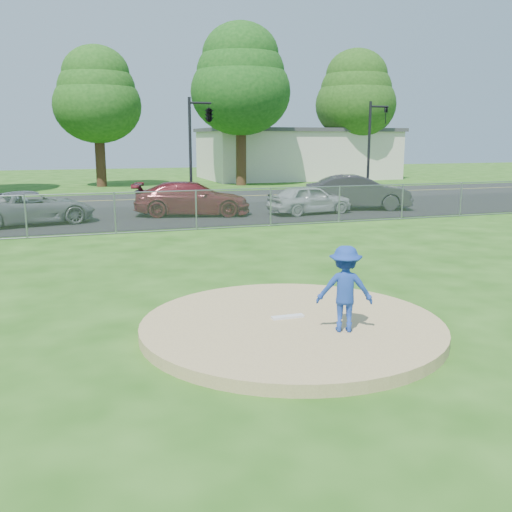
{
  "coord_description": "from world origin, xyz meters",
  "views": [
    {
      "loc": [
        -3.74,
        -9.02,
        3.39
      ],
      "look_at": [
        0.0,
        2.0,
        1.0
      ],
      "focal_mm": 40.0,
      "sensor_mm": 36.0,
      "label": 1
    }
  ],
  "objects_px": {
    "pitcher": "(345,289)",
    "parked_car_pearl": "(310,199)",
    "commercial_building": "(297,153)",
    "tree_center": "(97,95)",
    "parked_car_gray": "(33,207)",
    "tree_right": "(241,79)",
    "traffic_signal_center": "(207,116)",
    "traffic_signal_right": "(373,140)",
    "tree_far_right": "(356,94)",
    "parked_car_charcoal": "(358,192)",
    "parked_car_darkred": "(192,199)"
  },
  "relations": [
    {
      "from": "commercial_building",
      "to": "tree_far_right",
      "type": "distance_m",
      "value": 7.0
    },
    {
      "from": "tree_center",
      "to": "traffic_signal_center",
      "type": "xyz_separation_m",
      "value": [
        4.97,
        -12.0,
        -1.86
      ]
    },
    {
      "from": "tree_far_right",
      "to": "traffic_signal_right",
      "type": "height_order",
      "value": "tree_far_right"
    },
    {
      "from": "tree_center",
      "to": "pitcher",
      "type": "height_order",
      "value": "tree_center"
    },
    {
      "from": "tree_center",
      "to": "parked_car_gray",
      "type": "relative_size",
      "value": 2.04
    },
    {
      "from": "pitcher",
      "to": "tree_far_right",
      "type": "bearing_deg",
      "value": -96.39
    },
    {
      "from": "pitcher",
      "to": "parked_car_pearl",
      "type": "relative_size",
      "value": 0.37
    },
    {
      "from": "pitcher",
      "to": "parked_car_gray",
      "type": "distance_m",
      "value": 17.26
    },
    {
      "from": "tree_right",
      "to": "parked_car_gray",
      "type": "xyz_separation_m",
      "value": [
        -13.92,
        -16.41,
        -6.97
      ]
    },
    {
      "from": "tree_right",
      "to": "parked_car_charcoal",
      "type": "height_order",
      "value": "tree_right"
    },
    {
      "from": "parked_car_charcoal",
      "to": "traffic_signal_right",
      "type": "bearing_deg",
      "value": -16.38
    },
    {
      "from": "commercial_building",
      "to": "tree_right",
      "type": "height_order",
      "value": "tree_right"
    },
    {
      "from": "tree_far_right",
      "to": "parked_car_charcoal",
      "type": "xyz_separation_m",
      "value": [
        -10.02,
        -19.15,
        -6.22
      ]
    },
    {
      "from": "tree_center",
      "to": "parked_car_pearl",
      "type": "relative_size",
      "value": 2.5
    },
    {
      "from": "parked_car_pearl",
      "to": "tree_far_right",
      "type": "bearing_deg",
      "value": -40.38
    },
    {
      "from": "parked_car_pearl",
      "to": "tree_center",
      "type": "bearing_deg",
      "value": 15.52
    },
    {
      "from": "commercial_building",
      "to": "tree_center",
      "type": "bearing_deg",
      "value": -166.76
    },
    {
      "from": "pitcher",
      "to": "parked_car_charcoal",
      "type": "distance_m",
      "value": 19.05
    },
    {
      "from": "tree_far_right",
      "to": "traffic_signal_right",
      "type": "relative_size",
      "value": 1.92
    },
    {
      "from": "traffic_signal_center",
      "to": "parked_car_charcoal",
      "type": "relative_size",
      "value": 1.11
    },
    {
      "from": "tree_center",
      "to": "tree_right",
      "type": "bearing_deg",
      "value": -11.31
    },
    {
      "from": "tree_far_right",
      "to": "pitcher",
      "type": "bearing_deg",
      "value": -118.44
    },
    {
      "from": "tree_right",
      "to": "commercial_building",
      "type": "bearing_deg",
      "value": 40.6
    },
    {
      "from": "tree_right",
      "to": "tree_far_right",
      "type": "height_order",
      "value": "tree_right"
    },
    {
      "from": "traffic_signal_center",
      "to": "parked_car_darkred",
      "type": "relative_size",
      "value": 1.08
    },
    {
      "from": "parked_car_pearl",
      "to": "pitcher",
      "type": "bearing_deg",
      "value": 150.61
    },
    {
      "from": "parked_car_gray",
      "to": "parked_car_pearl",
      "type": "relative_size",
      "value": 1.23
    },
    {
      "from": "parked_car_darkred",
      "to": "parked_car_pearl",
      "type": "xyz_separation_m",
      "value": [
        5.24,
        -1.2,
        -0.08
      ]
    },
    {
      "from": "tree_far_right",
      "to": "traffic_signal_right",
      "type": "distance_m",
      "value": 14.69
    },
    {
      "from": "traffic_signal_right",
      "to": "parked_car_pearl",
      "type": "xyz_separation_m",
      "value": [
        -7.22,
        -6.99,
        -2.68
      ]
    },
    {
      "from": "parked_car_pearl",
      "to": "parked_car_charcoal",
      "type": "relative_size",
      "value": 0.78
    },
    {
      "from": "commercial_building",
      "to": "parked_car_darkred",
      "type": "bearing_deg",
      "value": -123.14
    },
    {
      "from": "traffic_signal_right",
      "to": "parked_car_pearl",
      "type": "height_order",
      "value": "traffic_signal_right"
    },
    {
      "from": "traffic_signal_right",
      "to": "parked_car_darkred",
      "type": "relative_size",
      "value": 1.08
    },
    {
      "from": "traffic_signal_center",
      "to": "parked_car_darkred",
      "type": "xyz_separation_m",
      "value": [
        -2.19,
        -5.79,
        -3.85
      ]
    },
    {
      "from": "parked_car_charcoal",
      "to": "tree_right",
      "type": "bearing_deg",
      "value": 21.81
    },
    {
      "from": "tree_far_right",
      "to": "traffic_signal_center",
      "type": "xyz_separation_m",
      "value": [
        -16.03,
        -13.0,
        -2.45
      ]
    },
    {
      "from": "commercial_building",
      "to": "parked_car_charcoal",
      "type": "bearing_deg",
      "value": -105.22
    },
    {
      "from": "tree_right",
      "to": "tree_far_right",
      "type": "bearing_deg",
      "value": 15.26
    },
    {
      "from": "traffic_signal_center",
      "to": "parked_car_darkred",
      "type": "distance_m",
      "value": 7.29
    },
    {
      "from": "traffic_signal_right",
      "to": "parked_car_pearl",
      "type": "relative_size",
      "value": 1.42
    },
    {
      "from": "pitcher",
      "to": "tree_center",
      "type": "bearing_deg",
      "value": -65.25
    },
    {
      "from": "tree_right",
      "to": "pitcher",
      "type": "height_order",
      "value": "tree_right"
    },
    {
      "from": "traffic_signal_right",
      "to": "parked_car_gray",
      "type": "height_order",
      "value": "traffic_signal_right"
    },
    {
      "from": "commercial_building",
      "to": "traffic_signal_center",
      "type": "xyz_separation_m",
      "value": [
        -12.03,
        -16.0,
        2.45
      ]
    },
    {
      "from": "tree_right",
      "to": "parked_car_gray",
      "type": "height_order",
      "value": "tree_right"
    },
    {
      "from": "tree_center",
      "to": "parked_car_pearl",
      "type": "height_order",
      "value": "tree_center"
    },
    {
      "from": "parked_car_gray",
      "to": "tree_right",
      "type": "bearing_deg",
      "value": -53.54
    },
    {
      "from": "commercial_building",
      "to": "parked_car_pearl",
      "type": "height_order",
      "value": "commercial_building"
    },
    {
      "from": "tree_center",
      "to": "tree_far_right",
      "type": "relative_size",
      "value": 0.92
    }
  ]
}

